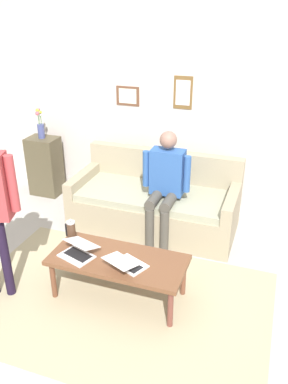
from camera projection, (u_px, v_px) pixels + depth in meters
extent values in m
plane|color=#ACA8A5|center=(116.00, 305.00, 3.67)|extent=(7.68, 7.68, 0.00)
cube|color=tan|center=(115.00, 301.00, 3.72)|extent=(2.82, 1.87, 0.01)
cube|color=beige|center=(182.00, 107.00, 4.95)|extent=(7.04, 0.10, 2.70)
cube|color=brown|center=(128.00, 96.00, 5.08)|extent=(0.31, 0.02, 0.24)
cube|color=silver|center=(128.00, 96.00, 5.07)|extent=(0.24, 0.00, 0.19)
cube|color=brown|center=(183.00, 93.00, 4.82)|extent=(0.23, 0.02, 0.40)
cube|color=silver|center=(183.00, 93.00, 4.81)|extent=(0.18, 0.00, 0.30)
cube|color=gray|center=(154.00, 212.00, 4.85)|extent=(1.96, 0.90, 0.42)
cube|color=#9A9B83|center=(154.00, 194.00, 4.73)|extent=(1.72, 0.82, 0.08)
cube|color=gray|center=(164.00, 168.00, 4.98)|extent=(1.96, 0.14, 0.46)
cube|color=gray|center=(232.00, 201.00, 4.44)|extent=(0.12, 0.90, 0.20)
cube|color=gray|center=(85.00, 179.00, 4.99)|extent=(0.12, 0.90, 0.20)
cube|color=brown|center=(118.00, 260.00, 3.63)|extent=(1.25, 0.56, 0.04)
cylinder|color=brown|center=(170.00, 308.00, 3.36)|extent=(0.05, 0.05, 0.38)
cylinder|color=brown|center=(53.00, 280.00, 3.70)|extent=(0.05, 0.05, 0.38)
cylinder|color=brown|center=(183.00, 277.00, 3.74)|extent=(0.05, 0.05, 0.38)
cylinder|color=brown|center=(76.00, 254.00, 4.08)|extent=(0.05, 0.05, 0.38)
cube|color=silver|center=(130.00, 265.00, 3.52)|extent=(0.34, 0.30, 0.01)
cube|color=black|center=(129.00, 265.00, 3.51)|extent=(0.27, 0.21, 0.00)
cube|color=silver|center=(120.00, 261.00, 3.40)|extent=(0.34, 0.29, 0.04)
cube|color=#1A2E1E|center=(121.00, 261.00, 3.40)|extent=(0.31, 0.26, 0.03)
cube|color=silver|center=(76.00, 256.00, 3.64)|extent=(0.36, 0.30, 0.01)
cube|color=black|center=(78.00, 255.00, 3.65)|extent=(0.28, 0.20, 0.00)
cube|color=silver|center=(82.00, 243.00, 3.65)|extent=(0.35, 0.28, 0.07)
cube|color=#B7CEF4|center=(81.00, 243.00, 3.65)|extent=(0.31, 0.25, 0.06)
cylinder|color=#4C3323|center=(71.00, 232.00, 3.85)|extent=(0.08, 0.08, 0.20)
cylinder|color=#B7B7BC|center=(71.00, 222.00, 3.80)|extent=(0.09, 0.09, 0.02)
sphere|color=#B2B2B7|center=(70.00, 220.00, 3.79)|extent=(0.03, 0.03, 0.03)
cube|color=black|center=(66.00, 230.00, 3.86)|extent=(0.01, 0.01, 0.14)
cube|color=#4C442F|center=(45.00, 166.00, 5.64)|extent=(0.42, 0.32, 0.84)
cylinder|color=#424A85|center=(41.00, 131.00, 5.42)|extent=(0.09, 0.09, 0.19)
cylinder|color=#3D7038|center=(39.00, 117.00, 5.35)|extent=(0.01, 0.02, 0.19)
sphere|color=yellow|center=(37.00, 110.00, 5.31)|extent=(0.05, 0.05, 0.05)
cylinder|color=#3D7038|center=(38.00, 119.00, 5.33)|extent=(0.02, 0.01, 0.15)
sphere|color=#D15566|center=(37.00, 113.00, 5.30)|extent=(0.05, 0.05, 0.05)
cylinder|color=#3D7038|center=(40.00, 117.00, 5.35)|extent=(0.02, 0.01, 0.20)
sphere|color=#DF5571|center=(39.00, 109.00, 5.32)|extent=(0.03, 0.03, 0.03)
cylinder|color=#3D7038|center=(41.00, 120.00, 5.35)|extent=(0.01, 0.02, 0.13)
sphere|color=silver|center=(41.00, 115.00, 5.33)|extent=(0.04, 0.04, 0.04)
cylinder|color=#3D7038|center=(41.00, 118.00, 5.34)|extent=(0.01, 0.02, 0.17)
sphere|color=yellow|center=(41.00, 112.00, 5.30)|extent=(0.03, 0.03, 0.03)
cylinder|color=black|center=(5.00, 257.00, 3.65)|extent=(0.08, 0.08, 0.84)
cylinder|color=#A5393D|center=(12.00, 184.00, 3.32)|extent=(0.10, 0.10, 0.50)
cylinder|color=#49453F|center=(164.00, 232.00, 4.36)|extent=(0.10, 0.10, 0.50)
cylinder|color=#49453F|center=(150.00, 229.00, 4.41)|extent=(0.10, 0.10, 0.50)
cylinder|color=#49453F|center=(170.00, 201.00, 4.39)|extent=(0.12, 0.40, 0.12)
cylinder|color=#49453F|center=(155.00, 198.00, 4.44)|extent=(0.12, 0.40, 0.12)
cube|color=#2C559E|center=(167.00, 172.00, 4.45)|extent=(0.37, 0.20, 0.52)
cylinder|color=#2C559E|center=(187.00, 174.00, 4.33)|extent=(0.08, 0.08, 0.42)
cylinder|color=#2C559E|center=(146.00, 169.00, 4.47)|extent=(0.08, 0.08, 0.42)
sphere|color=#886458|center=(168.00, 140.00, 4.29)|extent=(0.19, 0.19, 0.19)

